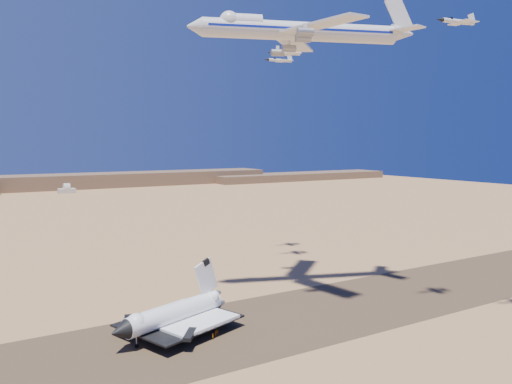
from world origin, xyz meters
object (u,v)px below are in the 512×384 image
carrier_747 (295,31)px  chase_jet_a (458,21)px  crew_a (213,336)px  crew_b (216,333)px  shuttle (173,316)px  chase_jet_d (279,60)px  crew_c (217,332)px  chase_jet_c (286,53)px

carrier_747 → chase_jet_a: (32.33, -42.48, -1.39)m
crew_a → chase_jet_a: chase_jet_a is taller
chase_jet_a → crew_b: bearing=171.0°
carrier_747 → crew_a: 106.88m
shuttle → chase_jet_a: 127.16m
shuttle → chase_jet_d: bearing=20.0°
crew_a → shuttle: bearing=42.5°
carrier_747 → crew_c: (-39.20, -16.03, -96.59)m
shuttle → carrier_747: 104.98m
crew_b → crew_a: bearing=132.2°
crew_a → crew_c: bearing=-42.6°
shuttle → chase_jet_d: chase_jet_d is taller
chase_jet_c → crew_a: bearing=-121.8°
crew_a → crew_c: size_ratio=1.02×
shuttle → chase_jet_c: 129.21m
chase_jet_a → chase_jet_d: (1.91, 103.69, 2.65)m
crew_b → crew_c: size_ratio=1.00×
crew_a → chase_jet_d: 147.38m
crew_c → chase_jet_c: size_ratio=0.11×
chase_jet_c → chase_jet_a: bearing=-68.8°
shuttle → chase_jet_d: 143.52m
crew_a → chase_jet_c: 132.55m
shuttle → chase_jet_a: size_ratio=2.85×
crew_b → chase_jet_a: bearing=-111.0°
crew_b → chase_jet_d: size_ratio=0.12×
crew_c → chase_jet_c: 130.11m
crew_c → chase_jet_d: (73.44, 77.24, 97.84)m
crew_c → chase_jet_a: 121.98m
chase_jet_d → chase_jet_c: bearing=-106.5°
chase_jet_a → chase_jet_d: chase_jet_d is taller
chase_jet_c → crew_b: bearing=-121.8°
crew_b → chase_jet_d: (74.33, 78.05, 97.84)m
crew_a → chase_jet_c: bearing=-43.6°
carrier_747 → chase_jet_c: bearing=79.2°
carrier_747 → chase_jet_d: bearing=80.5°
chase_jet_a → crew_c: bearing=170.2°
chase_jet_a → carrier_747: bearing=137.7°
carrier_747 → chase_jet_a: bearing=-33.0°
crew_b → chase_jet_a: (72.43, -25.64, 95.19)m
crew_c → chase_jet_a: (71.53, -26.45, 95.20)m
chase_jet_c → chase_jet_d: (9.55, 19.40, 0.37)m
carrier_747 → crew_b: size_ratio=46.45×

